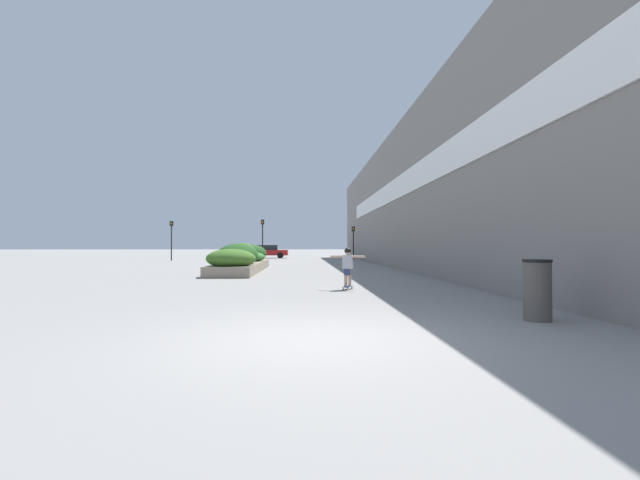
# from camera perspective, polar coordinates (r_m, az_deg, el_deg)

# --- Properties ---
(ground_plane) EXTENTS (300.00, 300.00, 0.00)m
(ground_plane) POSITION_cam_1_polar(r_m,az_deg,el_deg) (6.34, -0.80, -13.03)
(ground_plane) COLOR gray
(building_wall_right) EXTENTS (0.67, 47.70, 8.24)m
(building_wall_right) POSITION_cam_1_polar(r_m,az_deg,el_deg) (28.04, 9.33, 4.93)
(building_wall_right) COLOR gray
(building_wall_right) RESTS_ON ground_plane
(planter_box) EXTENTS (2.21, 10.01, 1.50)m
(planter_box) POSITION_cam_1_polar(r_m,az_deg,el_deg) (22.94, -10.30, -2.52)
(planter_box) COLOR gray
(planter_box) RESTS_ON ground_plane
(skateboard) EXTENTS (0.40, 0.63, 0.10)m
(skateboard) POSITION_cam_1_polar(r_m,az_deg,el_deg) (13.22, 3.72, -6.30)
(skateboard) COLOR navy
(skateboard) RESTS_ON ground_plane
(skateboarder) EXTENTS (1.04, 0.52, 1.19)m
(skateboarder) POSITION_cam_1_polar(r_m,az_deg,el_deg) (13.16, 3.72, -3.07)
(skateboarder) COLOR tan
(skateboarder) RESTS_ON skateboard
(trash_bin) EXTENTS (0.50, 0.50, 1.10)m
(trash_bin) POSITION_cam_1_polar(r_m,az_deg,el_deg) (8.66, 26.98, -5.95)
(trash_bin) COLOR #514C47
(trash_bin) RESTS_ON ground_plane
(car_leftmost) EXTENTS (4.15, 1.94, 1.41)m
(car_leftmost) POSITION_cam_1_polar(r_m,az_deg,el_deg) (46.68, -6.92, -1.50)
(car_leftmost) COLOR maroon
(car_leftmost) RESTS_ON ground_plane
(car_center_left) EXTENTS (4.09, 2.05, 1.63)m
(car_center_left) POSITION_cam_1_polar(r_m,az_deg,el_deg) (47.12, 12.75, -1.35)
(car_center_left) COLOR #BCBCC1
(car_center_left) RESTS_ON ground_plane
(traffic_light_left) EXTENTS (0.28, 0.30, 3.73)m
(traffic_light_left) POSITION_cam_1_polar(r_m,az_deg,el_deg) (39.25, -7.67, 0.96)
(traffic_light_left) COLOR black
(traffic_light_left) RESTS_ON ground_plane
(traffic_light_right) EXTENTS (0.28, 0.30, 3.09)m
(traffic_light_right) POSITION_cam_1_polar(r_m,az_deg,el_deg) (38.88, 4.47, 0.41)
(traffic_light_right) COLOR black
(traffic_light_right) RESTS_ON ground_plane
(traffic_light_far_left) EXTENTS (0.28, 0.30, 3.57)m
(traffic_light_far_left) POSITION_cam_1_polar(r_m,az_deg,el_deg) (40.78, -19.20, 0.80)
(traffic_light_far_left) COLOR black
(traffic_light_far_left) RESTS_ON ground_plane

